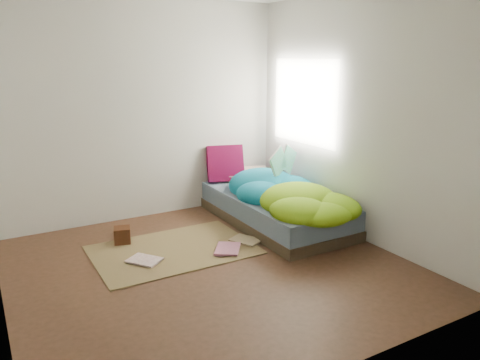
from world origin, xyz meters
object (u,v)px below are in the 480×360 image
Objects in this scene: pillow_magenta at (225,164)px; wooden_box at (122,235)px; bed at (275,209)px; open_book at (284,153)px; floor_book_a at (137,265)px; floor_book_b at (216,249)px.

pillow_magenta is 1.76m from wooden_box.
bed is 1.79m from wooden_box.
pillow_magenta reaches higher than bed.
open_book is 1.50× the size of floor_book_a.
open_book is (0.37, -0.79, 0.25)m from pillow_magenta.
open_book is (0.18, 0.09, 0.65)m from bed.
floor_book_a is (-1.82, -0.37, -0.14)m from bed.
pillow_magenta is 1.01× the size of open_book.
open_book is at bearing -22.95° from floor_book_a.
pillow_magenta is at bearing 93.30° from open_book.
bed is 6.51× the size of floor_book_a.
pillow_magenta is at bearing 102.29° from bed.
bed is at bearing -8.88° from wooden_box.
wooden_box is 1.03m from floor_book_b.
floor_book_a is (-2.00, -0.47, -0.80)m from open_book.
wooden_box is at bearing -142.82° from pillow_magenta.
bed reaches higher than floor_book_b.
wooden_box is 0.65m from floor_book_a.
open_book reaches higher than bed.
open_book is at bearing 58.63° from floor_book_b.
wooden_box is (-1.77, 0.28, -0.07)m from bed.
wooden_box is 0.51× the size of floor_book_b.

